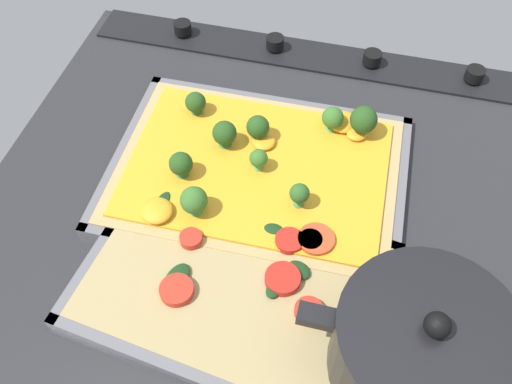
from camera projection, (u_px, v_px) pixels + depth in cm
name	position (u px, v px, depth cm)	size (l,w,h in cm)	color
ground_plane	(278.00, 225.00, 69.23)	(76.02, 69.27, 3.00)	#28282B
stove_control_panel	(322.00, 56.00, 85.66)	(72.98, 7.00, 2.60)	black
baking_tray_front	(257.00, 174.00, 71.75)	(38.51, 28.49, 1.30)	slate
broccoli_pizza	(259.00, 165.00, 70.94)	(36.07, 26.06, 5.95)	tan
baking_tray_back	(234.00, 285.00, 62.15)	(36.66, 27.35, 1.30)	slate
veggie_pizza_back	(238.00, 279.00, 61.77)	(33.99, 24.67, 1.90)	tan
cooking_pot	(420.00, 352.00, 52.33)	(24.06, 17.20, 13.03)	black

